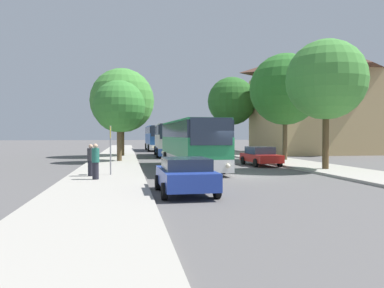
% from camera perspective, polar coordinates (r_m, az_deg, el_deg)
% --- Properties ---
extents(ground_plane, '(300.00, 300.00, 0.00)m').
position_cam_1_polar(ground_plane, '(20.65, 6.76, -4.98)').
color(ground_plane, '#565454').
rests_on(ground_plane, ground).
extents(sidewalk_left, '(4.00, 120.00, 0.15)m').
position_cam_1_polar(sidewalk_left, '(19.83, -13.10, -5.05)').
color(sidewalk_left, '#A39E93').
rests_on(sidewalk_left, ground_plane).
extents(sidewalk_right, '(4.00, 120.00, 0.15)m').
position_cam_1_polar(sidewalk_right, '(23.61, 23.31, -4.10)').
color(sidewalk_right, '#A39E93').
rests_on(sidewalk_right, ground_plane).
extents(building_right_background, '(16.39, 12.55, 13.53)m').
position_cam_1_polar(building_right_background, '(50.37, 19.92, 6.41)').
color(building_right_background, tan).
rests_on(building_right_background, ground_plane).
extents(bus_front, '(2.98, 11.80, 3.22)m').
position_cam_1_polar(bus_front, '(25.16, -0.20, 0.11)').
color(bus_front, silver).
rests_on(bus_front, ground_plane).
extents(bus_middle, '(3.03, 10.36, 3.38)m').
position_cam_1_polar(bus_middle, '(40.18, -3.68, 0.70)').
color(bus_middle, '#2D519E').
rests_on(bus_middle, ground_plane).
extents(bus_rear, '(2.93, 11.33, 3.56)m').
position_cam_1_polar(bus_rear, '(55.05, -5.48, 0.98)').
color(bus_rear, silver).
rests_on(bus_rear, ground_plane).
extents(parked_car_left_curb, '(2.15, 4.03, 1.41)m').
position_cam_1_polar(parked_car_left_curb, '(14.48, -1.02, -4.72)').
color(parked_car_left_curb, '#233D9E').
rests_on(parked_car_left_curb, ground_plane).
extents(parked_car_right_near, '(2.11, 4.36, 1.41)m').
position_cam_1_polar(parked_car_right_near, '(28.36, 10.38, -1.77)').
color(parked_car_right_near, red).
rests_on(parked_car_right_near, ground_plane).
extents(bus_stop_sign, '(0.08, 0.45, 2.63)m').
position_cam_1_polar(bus_stop_sign, '(20.50, -12.31, -0.06)').
color(bus_stop_sign, gray).
rests_on(bus_stop_sign, sidewalk_left).
extents(pedestrian_waiting_near, '(0.36, 0.36, 1.72)m').
position_cam_1_polar(pedestrian_waiting_near, '(18.56, -14.49, -2.57)').
color(pedestrian_waiting_near, '#23232D').
rests_on(pedestrian_waiting_near, sidewalk_left).
extents(pedestrian_waiting_far, '(0.36, 0.36, 1.66)m').
position_cam_1_polar(pedestrian_waiting_far, '(20.12, -15.17, -2.37)').
color(pedestrian_waiting_far, '#23232D').
rests_on(pedestrian_waiting_far, sidewalk_left).
extents(tree_left_near, '(4.28, 4.28, 6.63)m').
position_cam_1_polar(tree_left_near, '(31.44, -11.04, 5.63)').
color(tree_left_near, brown).
rests_on(tree_left_near, sidewalk_left).
extents(tree_left_far, '(6.61, 6.61, 9.02)m').
position_cam_1_polar(tree_left_far, '(39.69, -10.59, 6.53)').
color(tree_left_far, '#513D23').
rests_on(tree_left_far, sidewalk_left).
extents(tree_right_near, '(5.02, 5.02, 8.12)m').
position_cam_1_polar(tree_right_near, '(25.25, 19.76, 9.18)').
color(tree_right_near, '#513D23').
rests_on(tree_right_near, sidewalk_right).
extents(tree_right_mid, '(6.14, 6.14, 9.14)m').
position_cam_1_polar(tree_right_mid, '(33.56, 14.02, 8.07)').
color(tree_right_mid, brown).
rests_on(tree_right_mid, sidewalk_right).
extents(tree_right_far, '(6.46, 6.46, 9.93)m').
position_cam_1_polar(tree_right_far, '(50.99, 6.06, 6.51)').
color(tree_right_far, brown).
rests_on(tree_right_far, sidewalk_right).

